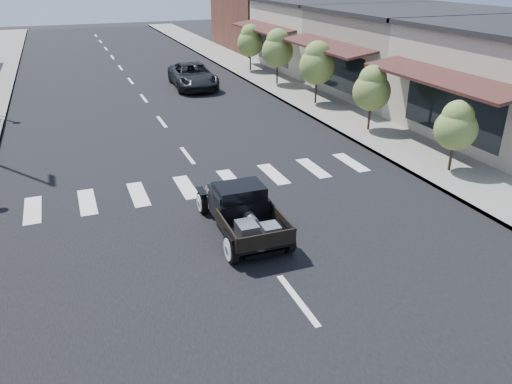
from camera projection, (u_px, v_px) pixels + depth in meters
name	position (u px, v px, depth m)	size (l,w,h in m)	color
ground	(250.00, 238.00, 13.68)	(120.00, 120.00, 0.00)	black
road	(150.00, 107.00, 26.41)	(14.00, 80.00, 0.02)	black
road_markings	(171.00, 134.00, 22.17)	(12.00, 60.00, 0.06)	silver
sidewalk_right	(295.00, 92.00, 29.19)	(3.00, 80.00, 0.15)	gray
storefront_mid	(414.00, 53.00, 28.75)	(10.00, 9.00, 4.50)	gray
storefront_far	(336.00, 35.00, 36.38)	(10.00, 9.00, 4.50)	#BDB4A0
far_building_right	(286.00, 7.00, 44.52)	(11.00, 10.00, 7.00)	brown
small_tree_a	(454.00, 137.00, 17.38)	(1.46, 1.46, 2.44)	olive
small_tree_b	(371.00, 99.00, 21.77)	(1.64, 1.64, 2.73)	olive
small_tree_c	(317.00, 74.00, 26.02)	(1.86, 1.86, 3.10)	olive
small_tree_d	(277.00, 58.00, 30.37)	(1.90, 1.90, 3.17)	olive
small_tree_e	(250.00, 48.00, 34.38)	(1.79, 1.79, 2.99)	olive
hotrod_pickup	(242.00, 210.00, 13.73)	(1.87, 4.00, 1.39)	black
second_car	(193.00, 76.00, 30.38)	(2.40, 5.20, 1.45)	black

